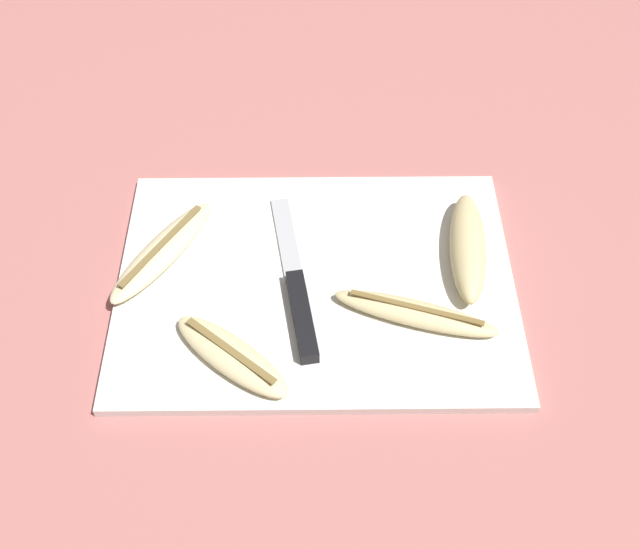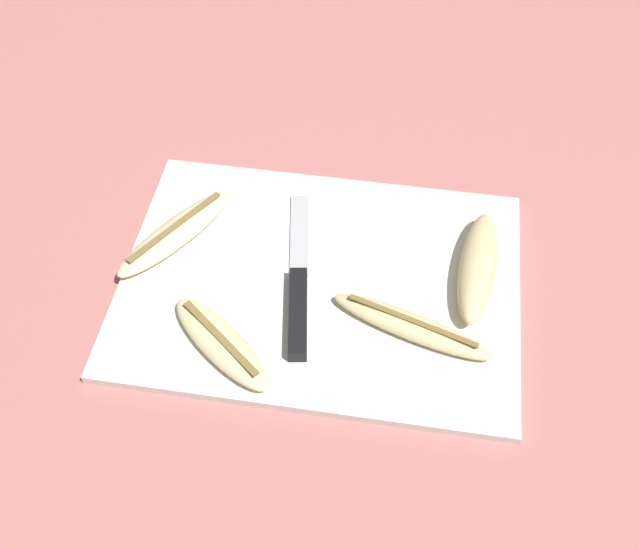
# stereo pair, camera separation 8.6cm
# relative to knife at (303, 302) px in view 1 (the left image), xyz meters

# --- Properties ---
(ground_plane) EXTENTS (4.00, 4.00, 0.00)m
(ground_plane) POSITION_rel_knife_xyz_m (0.02, 0.04, -0.02)
(ground_plane) COLOR #B76B66
(cutting_board) EXTENTS (0.46, 0.34, 0.01)m
(cutting_board) POSITION_rel_knife_xyz_m (0.02, 0.04, -0.01)
(cutting_board) COLOR white
(cutting_board) RESTS_ON ground_plane
(knife) EXTENTS (0.06, 0.24, 0.02)m
(knife) POSITION_rel_knife_xyz_m (0.00, 0.00, 0.00)
(knife) COLOR black
(knife) RESTS_ON cutting_board
(banana_ripe_center) EXTENTS (0.19, 0.09, 0.02)m
(banana_ripe_center) POSITION_rel_knife_xyz_m (0.13, -0.02, 0.00)
(banana_ripe_center) COLOR beige
(banana_ripe_center) RESTS_ON cutting_board
(banana_cream_curved) EXTENTS (0.13, 0.17, 0.02)m
(banana_cream_curved) POSITION_rel_knife_xyz_m (-0.16, 0.07, 0.00)
(banana_cream_curved) COLOR beige
(banana_cream_curved) RESTS_ON cutting_board
(banana_soft_right) EXTENTS (0.15, 0.13, 0.02)m
(banana_soft_right) POSITION_rel_knife_xyz_m (-0.07, -0.07, 0.00)
(banana_soft_right) COLOR beige
(banana_soft_right) RESTS_ON cutting_board
(banana_mellow_near) EXTENTS (0.06, 0.17, 0.04)m
(banana_mellow_near) POSITION_rel_knife_xyz_m (0.20, 0.07, 0.01)
(banana_mellow_near) COLOR beige
(banana_mellow_near) RESTS_ON cutting_board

